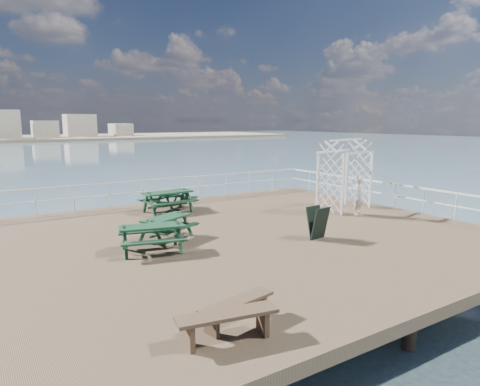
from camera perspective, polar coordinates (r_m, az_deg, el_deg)
name	(u,v)px	position (r m, az deg, el deg)	size (l,w,h in m)	color
ground	(216,243)	(13.95, -3.17, -6.61)	(18.00, 14.00, 0.30)	brown
sea_backdrop	(39,135)	(147.06, -25.26, 7.05)	(300.00, 300.00, 9.20)	#436071
railing	(180,200)	(15.91, -7.97, -0.87)	(17.77, 13.76, 1.10)	silver
picnic_table_b	(168,197)	(17.92, -9.61, -0.54)	(2.11, 1.75, 0.98)	#13361E
picnic_table_c	(173,196)	(18.45, -8.91, -0.45)	(2.28, 2.19, 0.87)	#13361E
picnic_table_d	(152,233)	(12.60, -11.69, -5.19)	(2.11, 1.85, 0.88)	#13361E
picnic_table_e	(166,223)	(13.83, -9.82, -3.96)	(2.13, 1.98, 0.83)	#13361E
flat_bench_near	(227,320)	(7.63, -1.70, -16.54)	(1.83, 0.74, 0.51)	brown
flat_bench_far	(237,306)	(8.19, -0.45, -14.89)	(1.67, 0.70, 0.47)	brown
trellis_arbor	(345,178)	(18.64, 13.80, 1.90)	(2.62, 1.75, 2.99)	silver
sandwich_board	(318,223)	(13.90, 10.32, -3.96)	(0.70, 0.56, 1.06)	black
person	(359,196)	(17.75, 15.60, -0.37)	(0.57, 0.37, 1.55)	white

